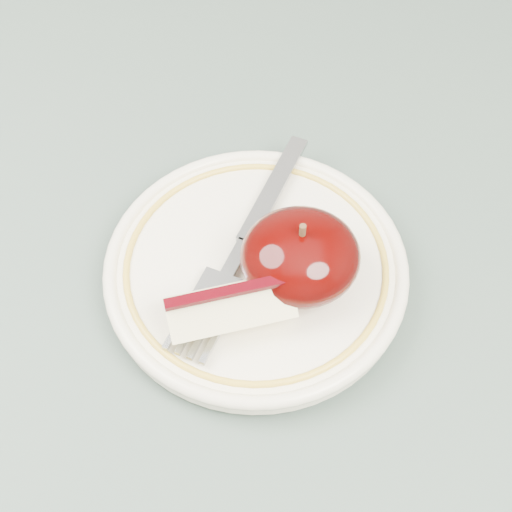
{
  "coord_description": "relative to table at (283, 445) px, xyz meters",
  "views": [
    {
      "loc": [
        -0.04,
        -0.16,
        1.14
      ],
      "look_at": [
        -0.01,
        0.08,
        0.78
      ],
      "focal_mm": 50.0,
      "sensor_mm": 36.0,
      "label": 1
    }
  ],
  "objects": [
    {
      "name": "table",
      "position": [
        0.0,
        0.0,
        0.0
      ],
      "size": [
        0.9,
        0.9,
        0.75
      ],
      "color": "brown",
      "rests_on": "ground"
    },
    {
      "name": "plate",
      "position": [
        -0.01,
        0.08,
        0.1
      ],
      "size": [
        0.19,
        0.19,
        0.02
      ],
      "color": "#F4E9CD",
      "rests_on": "table"
    },
    {
      "name": "apple_half",
      "position": [
        0.02,
        0.07,
        0.13
      ],
      "size": [
        0.07,
        0.07,
        0.05
      ],
      "color": "black",
      "rests_on": "plate"
    },
    {
      "name": "apple_wedge",
      "position": [
        -0.03,
        0.04,
        0.12
      ],
      "size": [
        0.08,
        0.04,
        0.04
      ],
      "rotation": [
        0.0,
        0.0,
        0.14
      ],
      "color": "#FDEFBB",
      "rests_on": "plate"
    },
    {
      "name": "fork",
      "position": [
        -0.02,
        0.09,
        0.11
      ],
      "size": [
        0.11,
        0.17,
        0.0
      ],
      "rotation": [
        0.0,
        0.0,
        1.05
      ],
      "color": "gray",
      "rests_on": "plate"
    }
  ]
}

